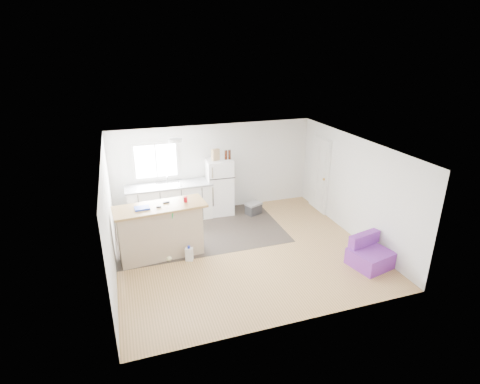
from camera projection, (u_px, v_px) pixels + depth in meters
name	position (u px, v px, depth m)	size (l,w,h in m)	color
room	(244.00, 202.00, 8.02)	(5.51, 5.01, 2.41)	olive
vinyl_zone	(200.00, 231.00, 9.35)	(4.05, 2.50, 0.00)	#332C26
window	(156.00, 161.00, 9.64)	(1.18, 0.06, 0.98)	white
interior_door	(320.00, 175.00, 10.25)	(0.11, 0.92, 2.10)	white
ceiling_fixture	(175.00, 140.00, 8.31)	(0.30, 0.30, 0.07)	white
kitchen_cabinets	(170.00, 202.00, 9.80)	(2.20, 0.69, 1.27)	white
peninsula	(160.00, 231.00, 8.07)	(1.98, 0.90, 1.18)	tan
refrigerator	(219.00, 187.00, 10.11)	(0.70, 0.67, 1.53)	white
cooler	(254.00, 208.00, 10.24)	(0.50, 0.43, 0.33)	#2A2A2C
purple_seat	(369.00, 255.00, 7.83)	(0.90, 0.87, 0.63)	purple
cleaner_jug	(189.00, 254.00, 8.02)	(0.19, 0.16, 0.35)	silver
mop	(170.00, 250.00, 8.02)	(0.23, 0.32, 1.13)	green
red_cup	(185.00, 199.00, 8.03)	(0.08, 0.08, 0.12)	#B70B17
blue_tray	(142.00, 208.00, 7.71)	(0.30, 0.22, 0.04)	blue
tool_a	(166.00, 202.00, 8.00)	(0.14, 0.05, 0.03)	black
tool_b	(159.00, 207.00, 7.77)	(0.10, 0.04, 0.03)	black
cardboard_box	(216.00, 155.00, 9.72)	(0.20, 0.10, 0.30)	#9F875B
bottle_left	(226.00, 155.00, 9.80)	(0.07, 0.07, 0.25)	#321309
bottle_right	(229.00, 155.00, 9.82)	(0.07, 0.07, 0.25)	#321309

